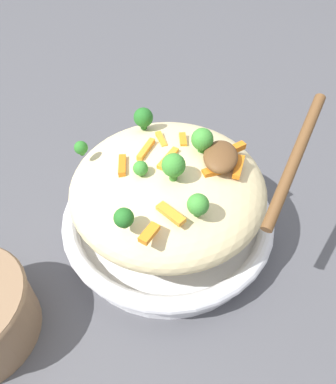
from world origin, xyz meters
The scene contains 21 objects.
ground_plane centered at (0.00, 0.00, 0.00)m, with size 2.40×2.40×0.00m, color #4C4C51.
serving_bowl centered at (0.00, 0.00, 0.03)m, with size 0.29×0.29×0.05m.
pasta_mound centered at (0.00, 0.00, 0.09)m, with size 0.25×0.25×0.09m, color beige.
carrot_piece_0 centered at (0.00, 0.00, 0.14)m, with size 0.04×0.01×0.01m, color orange.
carrot_piece_1 centered at (0.08, 0.02, 0.13)m, with size 0.03×0.01×0.01m, color orange.
carrot_piece_2 centered at (-0.04, 0.08, 0.13)m, with size 0.03×0.01×0.01m, color orange.
carrot_piece_3 centered at (-0.01, 0.08, 0.13)m, with size 0.04×0.01×0.01m, color orange.
carrot_piece_4 centered at (0.11, 0.00, 0.13)m, with size 0.02×0.01×0.01m, color orange.
carrot_piece_5 centered at (-0.01, -0.03, 0.14)m, with size 0.04×0.01×0.01m, color orange.
carrot_piece_6 centered at (-0.04, -0.02, 0.14)m, with size 0.03×0.01×0.01m, color orange.
carrot_piece_7 centered at (-0.04, 0.01, 0.14)m, with size 0.02×0.01×0.01m, color orange.
carrot_piece_8 centered at (0.02, -0.05, 0.14)m, with size 0.03×0.01×0.01m, color orange.
carrot_piece_9 centered at (0.01, 0.06, 0.14)m, with size 0.03×0.01×0.01m, color orange.
broccoli_floret_0 centered at (0.03, 0.01, 0.16)m, with size 0.03×0.03×0.03m.
broccoli_floret_1 centered at (-0.06, -0.04, 0.15)m, with size 0.03×0.03×0.03m.
broccoli_floret_2 centered at (-0.03, 0.04, 0.15)m, with size 0.03×0.03×0.03m.
broccoli_floret_3 centered at (0.07, 0.04, 0.14)m, with size 0.02×0.02×0.03m.
broccoli_floret_4 centered at (0.03, -0.03, 0.14)m, with size 0.02×0.02×0.02m.
broccoli_floret_5 centered at (0.00, -0.11, 0.14)m, with size 0.02×0.02×0.02m.
broccoli_floret_6 centered at (0.10, -0.03, 0.14)m, with size 0.02×0.02×0.02m.
serving_spoon centered at (0.00, 0.09, 0.15)m, with size 0.16×0.13×0.07m.
Camera 1 is at (0.31, 0.05, 0.41)m, focal length 33.55 mm.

